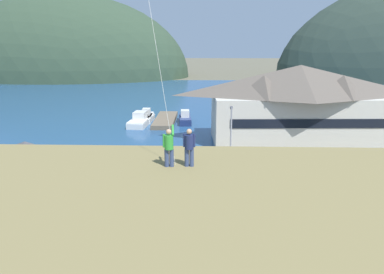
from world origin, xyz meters
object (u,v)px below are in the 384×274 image
wharf_dock (165,120)px  moored_boat_inner_slip (141,120)px  parked_car_mid_row_near (347,206)px  parked_car_front_row_red (281,205)px  moored_boat_outer_mooring (185,118)px  parked_car_mid_row_far (122,204)px  parked_car_front_row_end (374,174)px  parking_light_pole (231,134)px  storage_shed_near_lot (29,170)px  parked_car_back_row_left (120,172)px  harbor_lodge (298,102)px  parked_car_lone_by_shed (184,177)px  moored_boat_wharfside (147,117)px  parked_car_front_row_silver (196,199)px  person_kite_flyer (169,146)px  parked_car_corner_spot (284,171)px  person_companion (189,146)px

wharf_dock → moored_boat_inner_slip: 4.12m
parked_car_mid_row_near → parked_car_front_row_red: (-4.82, 0.00, 0.00)m
wharf_dock → moored_boat_outer_mooring: moored_boat_outer_mooring is taller
moored_boat_outer_mooring → parked_car_mid_row_far: size_ratio=1.39×
parked_car_front_row_end → parking_light_pole: 13.56m
parked_car_mid_row_far → storage_shed_near_lot: bearing=161.3°
parked_car_mid_row_near → parking_light_pole: 13.00m
parked_car_front_row_end → parked_car_mid_row_near: same height
moored_boat_inner_slip → parked_car_back_row_left: (2.33, -24.57, 0.34)m
harbor_lodge → parked_car_lone_by_shed: size_ratio=5.52×
moored_boat_wharfside → moored_boat_inner_slip: bearing=-100.8°
parked_car_back_row_left → parked_car_front_row_silver: same height
storage_shed_near_lot → moored_boat_inner_slip: size_ratio=0.87×
parked_car_mid_row_near → person_kite_flyer: person_kite_flyer is taller
harbor_lodge → parked_car_front_row_end: 15.64m
storage_shed_near_lot → wharf_dock: storage_shed_near_lot is taller
parked_car_lone_by_shed → parking_light_pole: (4.41, 4.59, 2.78)m
harbor_lodge → moored_boat_wharfside: bearing=150.9°
storage_shed_near_lot → parked_car_mid_row_near: storage_shed_near_lot is taller
wharf_dock → moored_boat_wharfside: bearing=166.1°
parked_car_corner_spot → person_companion: 19.13m
parked_car_corner_spot → parked_car_front_row_silver: size_ratio=1.00×
person_kite_flyer → person_companion: size_ratio=1.07×
parked_car_lone_by_shed → parked_car_front_row_end: 17.34m
parked_car_lone_by_shed → parked_car_front_row_silver: 4.71m
storage_shed_near_lot → parked_car_mid_row_far: (8.13, -2.75, -1.54)m
parked_car_corner_spot → parked_car_back_row_left: bearing=-177.1°
parked_car_front_row_red → moored_boat_outer_mooring: bearing=105.1°
parking_light_pole → person_companion: bearing=-100.1°
parked_car_front_row_red → person_kite_flyer: 13.39m
harbor_lodge → parked_car_mid_row_near: size_ratio=5.55×
parked_car_front_row_end → parked_car_front_row_red: size_ratio=0.98×
storage_shed_near_lot → parked_car_back_row_left: storage_shed_near_lot is taller
parked_car_back_row_left → parked_car_front_row_silver: (7.11, -5.48, 0.00)m
parked_car_back_row_left → parking_light_pole: (10.36, 3.67, 2.78)m
parked_car_mid_row_far → parked_car_mid_row_near: (16.51, 0.22, 0.00)m
parked_car_lone_by_shed → harbor_lodge: bearing=49.1°
parked_car_front_row_end → parking_light_pole: (-12.88, 3.22, 2.78)m
parked_car_mid_row_far → person_companion: 12.27m
moored_boat_wharfside → parked_car_corner_spot: 31.37m
parked_car_front_row_silver → parking_light_pole: parking_light_pole is taller
parking_light_pole → moored_boat_inner_slip: bearing=121.3°
wharf_dock → parked_car_mid_row_near: bearing=-62.8°
parked_car_lone_by_shed → parking_light_pole: 6.95m
parked_car_front_row_end → person_companion: bearing=-136.2°
parking_light_pole → wharf_dock: bearing=111.6°
parked_car_corner_spot → parking_light_pole: (-4.72, 2.92, 2.78)m
moored_boat_outer_mooring → person_kite_flyer: person_kite_flyer is taller
parked_car_front_row_end → parked_car_mid_row_near: size_ratio=1.01×
parked_car_corner_spot → parked_car_back_row_left: (-15.08, -0.75, 0.00)m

